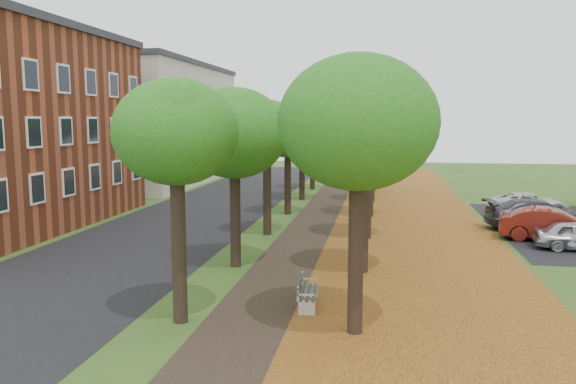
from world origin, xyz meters
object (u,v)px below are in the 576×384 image
at_px(car_red, 552,225).
at_px(car_white, 529,203).
at_px(bench, 307,292).
at_px(car_grey, 538,215).

distance_m(car_red, car_white, 8.18).
distance_m(bench, car_white, 21.87).
xyz_separation_m(car_red, car_white, (1.00, 8.12, -0.15)).
height_order(car_red, car_white, car_red).
relative_size(bench, car_red, 0.39).
distance_m(car_grey, car_white, 5.36).
bearing_deg(car_white, car_red, 169.62).
xyz_separation_m(bench, car_grey, (10.07, 13.66, 0.34)).
xyz_separation_m(car_grey, car_white, (0.86, 5.29, -0.15)).
xyz_separation_m(bench, car_white, (10.92, 18.95, 0.18)).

